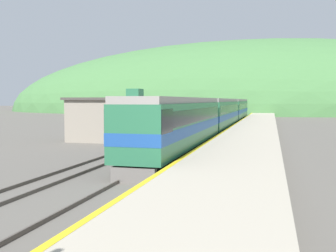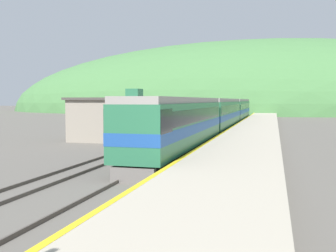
% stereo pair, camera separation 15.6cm
% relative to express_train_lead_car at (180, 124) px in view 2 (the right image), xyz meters
% --- Properties ---
extents(track_main, '(1.52, 180.00, 0.16)m').
position_rel_express_train_lead_car_xyz_m(track_main, '(0.00, 40.82, -2.25)').
color(track_main, '#4C443D').
rests_on(track_main, ground).
extents(track_siding, '(1.52, 180.00, 0.16)m').
position_rel_express_train_lead_car_xyz_m(track_siding, '(-4.23, 40.82, -2.25)').
color(track_siding, '#4C443D').
rests_on(track_siding, ground).
extents(platform, '(5.38, 140.00, 0.95)m').
position_rel_express_train_lead_car_xyz_m(platform, '(4.42, 20.82, -1.86)').
color(platform, '#B2A893').
rests_on(platform, ground).
extents(distant_hills, '(184.05, 82.82, 48.73)m').
position_rel_express_train_lead_car_xyz_m(distant_hills, '(0.00, 111.86, -2.33)').
color(distant_hills, '#477A42').
rests_on(distant_hills, ground).
extents(station_shed, '(7.96, 4.83, 4.32)m').
position_rel_express_train_lead_car_xyz_m(station_shed, '(-8.98, 8.12, -0.15)').
color(station_shed, gray).
rests_on(station_shed, ground).
extents(express_train_lead_car, '(2.95, 20.47, 4.62)m').
position_rel_express_train_lead_car_xyz_m(express_train_lead_car, '(0.00, 0.00, 0.00)').
color(express_train_lead_car, black).
rests_on(express_train_lead_car, ground).
extents(carriage_second, '(2.94, 22.59, 4.26)m').
position_rel_express_train_lead_car_xyz_m(carriage_second, '(0.00, 22.64, -0.01)').
color(carriage_second, black).
rests_on(carriage_second, ground).
extents(carriage_third, '(2.94, 22.59, 4.26)m').
position_rel_express_train_lead_car_xyz_m(carriage_third, '(0.00, 46.11, -0.01)').
color(carriage_third, black).
rests_on(carriage_third, ground).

